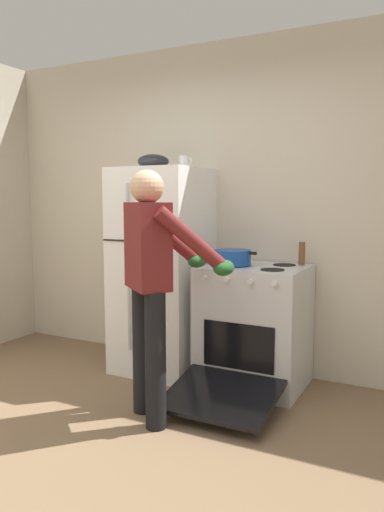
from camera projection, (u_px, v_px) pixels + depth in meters
name	position (u px, v px, depth m)	size (l,w,h in m)	color
ground	(73.00, 468.00, 2.62)	(8.00, 8.00, 0.00)	brown
kitchen_wall_back	(222.00, 207.00, 4.18)	(6.00, 0.10, 2.70)	beige
refrigerator	(162.00, 270.00, 4.07)	(0.68, 0.72, 1.67)	white
stove_range	(253.00, 327.00, 3.73)	(0.76, 1.22, 0.93)	silver
person_cook	(154.00, 273.00, 3.11)	(0.70, 0.74, 1.60)	black
red_pot	(233.00, 257.00, 3.72)	(0.37, 0.27, 0.11)	#19479E
coffee_mug	(185.00, 162.00, 3.93)	(0.11, 0.08, 0.10)	silver
pepper_mill	(302.00, 253.00, 3.73)	(0.05, 0.05, 0.17)	brown
mixing_bowl	(153.00, 161.00, 4.01)	(0.26, 0.26, 0.11)	black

